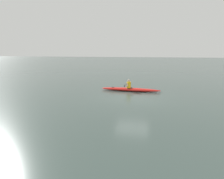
# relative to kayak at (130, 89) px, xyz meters

# --- Properties ---
(ground_plane) EXTENTS (160.00, 160.00, 0.00)m
(ground_plane) POSITION_rel_kayak_xyz_m (-0.40, 2.19, -0.14)
(ground_plane) COLOR #384742
(kayak) EXTENTS (5.14, 0.84, 0.28)m
(kayak) POSITION_rel_kayak_xyz_m (0.00, 0.00, 0.00)
(kayak) COLOR red
(kayak) RESTS_ON ground
(kayaker) EXTENTS (0.44, 2.44, 0.72)m
(kayaker) POSITION_rel_kayak_xyz_m (0.17, -0.01, 0.44)
(kayaker) COLOR yellow
(kayaker) RESTS_ON kayak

